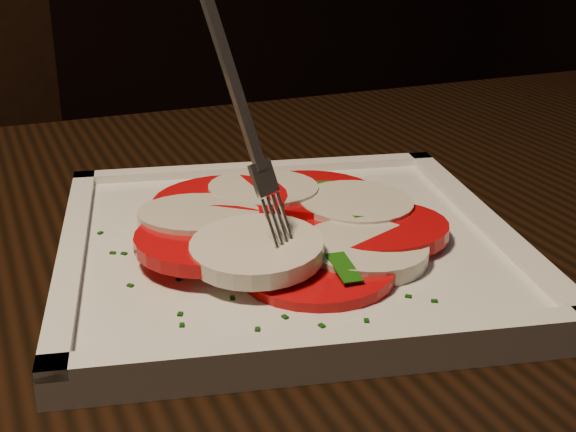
{
  "coord_description": "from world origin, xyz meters",
  "views": [
    {
      "loc": [
        -0.47,
        -0.39,
        0.97
      ],
      "look_at": [
        -0.26,
        0.01,
        0.78
      ],
      "focal_mm": 50.0,
      "sensor_mm": 36.0,
      "label": 1
    }
  ],
  "objects": [
    {
      "name": "table",
      "position": [
        -0.28,
        0.01,
        0.65
      ],
      "size": [
        1.27,
        0.91,
        0.75
      ],
      "rotation": [
        0.0,
        0.0,
        -0.1
      ],
      "color": "black",
      "rests_on": "ground"
    },
    {
      "name": "fork",
      "position": [
        -0.3,
        -0.0,
        0.86
      ],
      "size": [
        0.05,
        0.06,
        0.14
      ],
      "primitive_type": null,
      "rotation": [
        0.0,
        0.0,
        0.45
      ],
      "color": "white",
      "rests_on": "caprese_salad"
    },
    {
      "name": "caprese_salad",
      "position": [
        -0.26,
        0.01,
        0.77
      ],
      "size": [
        0.2,
        0.21,
        0.03
      ],
      "color": "#C6040C",
      "rests_on": "plate"
    },
    {
      "name": "plate",
      "position": [
        -0.26,
        0.01,
        0.76
      ],
      "size": [
        0.35,
        0.35,
        0.01
      ],
      "primitive_type": "cube",
      "rotation": [
        0.0,
        0.0,
        -0.31
      ],
      "color": "silver",
      "rests_on": "table"
    }
  ]
}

